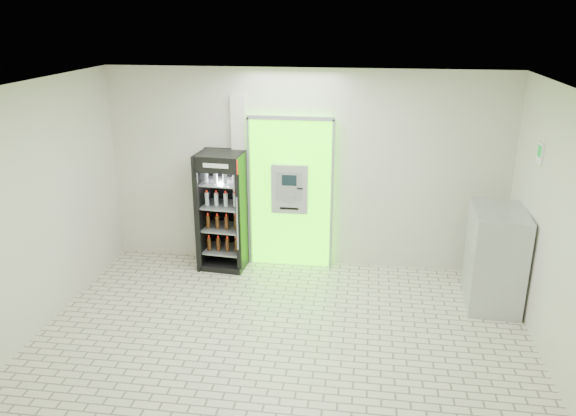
# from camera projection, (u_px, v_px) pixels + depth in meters

# --- Properties ---
(ground) EXTENTS (6.00, 6.00, 0.00)m
(ground) POSITION_uv_depth(u_px,v_px,m) (279.00, 350.00, 6.57)
(ground) COLOR beige
(ground) RESTS_ON ground
(room_shell) EXTENTS (6.00, 6.00, 6.00)m
(room_shell) POSITION_uv_depth(u_px,v_px,m) (278.00, 201.00, 5.96)
(room_shell) COLOR beige
(room_shell) RESTS_ON ground
(atm_assembly) EXTENTS (1.30, 0.24, 2.33)m
(atm_assembly) POSITION_uv_depth(u_px,v_px,m) (291.00, 192.00, 8.47)
(atm_assembly) COLOR #41FF04
(atm_assembly) RESTS_ON ground
(pillar) EXTENTS (0.22, 0.11, 2.60)m
(pillar) POSITION_uv_depth(u_px,v_px,m) (240.00, 181.00, 8.56)
(pillar) COLOR silver
(pillar) RESTS_ON ground
(beverage_cooler) EXTENTS (0.72, 0.67, 1.80)m
(beverage_cooler) POSITION_uv_depth(u_px,v_px,m) (223.00, 213.00, 8.50)
(beverage_cooler) COLOR black
(beverage_cooler) RESTS_ON ground
(steel_cabinet) EXTENTS (0.72, 1.03, 1.33)m
(steel_cabinet) POSITION_uv_depth(u_px,v_px,m) (495.00, 258.00, 7.42)
(steel_cabinet) COLOR #AEB1B6
(steel_cabinet) RESTS_ON ground
(exit_sign) EXTENTS (0.02, 0.22, 0.26)m
(exit_sign) POSITION_uv_depth(u_px,v_px,m) (540.00, 153.00, 6.78)
(exit_sign) COLOR white
(exit_sign) RESTS_ON room_shell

